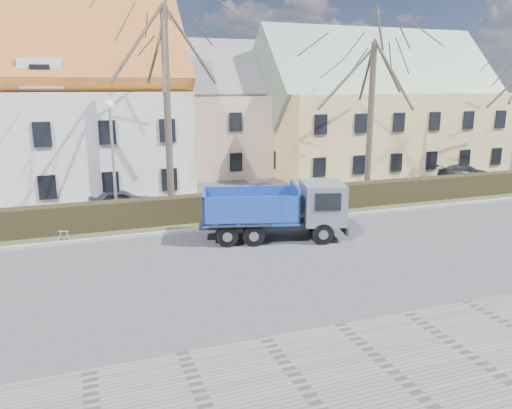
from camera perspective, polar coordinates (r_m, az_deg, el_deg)
name	(u,v)px	position (r m, az deg, el deg)	size (l,w,h in m)	color
ground	(263,258)	(19.58, 0.83, -6.18)	(120.00, 120.00, 0.00)	#464649
sidewalk_near	(392,372)	(12.74, 15.24, -18.00)	(80.00, 5.00, 0.08)	gray
curb_far	(229,226)	(23.72, -3.12, -2.51)	(80.00, 0.30, 0.12)	gray
grass_strip	(220,218)	(25.20, -4.18, -1.58)	(80.00, 3.00, 0.10)	#3A4527
hedge	(221,208)	(24.86, -4.08, -0.36)	(60.00, 0.90, 1.30)	black
building_pink	(220,120)	(38.79, -4.19, 9.65)	(10.80, 8.80, 8.00)	beige
building_yellow	(376,115)	(41.07, 13.60, 9.87)	(18.80, 10.80, 8.50)	#DABF78
tree_1	(167,90)	(26.13, -10.17, 12.71)	(9.20, 9.20, 12.65)	#483B32
tree_2	(371,104)	(30.62, 13.03, 11.13)	(8.00, 8.00, 11.00)	#483B32
dump_truck	(269,210)	(21.68, 1.48, -0.68)	(6.42, 2.38, 2.57)	#163899
streetlight	(113,163)	(24.55, -15.98, 4.56)	(0.47, 0.47, 6.00)	#9A9DA0
cart_frame	(59,236)	(23.02, -21.54, -3.36)	(0.63, 0.36, 0.58)	silver
parked_car_a	(122,200)	(27.56, -15.08, 0.45)	(1.39, 3.45, 1.17)	#262831
parked_car_b	(465,173)	(38.27, 22.78, 3.38)	(1.56, 3.83, 1.11)	black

